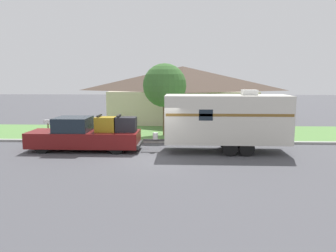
% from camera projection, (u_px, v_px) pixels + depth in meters
% --- Properties ---
extents(ground_plane, '(120.00, 120.00, 0.00)m').
position_uv_depth(ground_plane, '(154.00, 157.00, 16.65)').
color(ground_plane, '#47474C').
extents(curb_strip, '(80.00, 0.30, 0.14)m').
position_uv_depth(curb_strip, '(160.00, 142.00, 20.34)').
color(curb_strip, '#999993').
rests_on(curb_strip, ground_plane).
extents(lawn_strip, '(80.00, 7.00, 0.03)m').
position_uv_depth(lawn_strip, '(163.00, 133.00, 23.96)').
color(lawn_strip, '#568442').
rests_on(lawn_strip, ground_plane).
extents(house_across_street, '(13.62, 7.21, 5.01)m').
position_uv_depth(house_across_street, '(183.00, 93.00, 29.92)').
color(house_across_street, beige).
rests_on(house_across_street, ground_plane).
extents(pickup_truck, '(6.19, 1.96, 2.00)m').
position_uv_depth(pickup_truck, '(86.00, 135.00, 18.12)').
color(pickup_truck, black).
rests_on(pickup_truck, ground_plane).
extents(travel_trailer, '(7.81, 2.31, 3.37)m').
position_uv_depth(travel_trailer, '(226.00, 119.00, 17.64)').
color(travel_trailer, black).
rests_on(travel_trailer, ground_plane).
extents(mailbox, '(0.48, 0.20, 1.31)m').
position_uv_depth(mailbox, '(48.00, 125.00, 21.13)').
color(mailbox, brown).
rests_on(mailbox, ground_plane).
extents(tree_in_yard, '(2.99, 2.99, 4.98)m').
position_uv_depth(tree_in_yard, '(165.00, 86.00, 22.37)').
color(tree_in_yard, brown).
rests_on(tree_in_yard, ground_plane).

